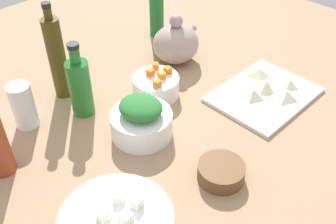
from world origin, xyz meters
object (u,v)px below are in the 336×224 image
Objects in this scene: bowl_greens at (142,124)px; drinking_glass_0 at (23,106)px; bowl_small_side at (221,172)px; bowl_carrots at (156,86)px; plate_tofu at (116,220)px; teapot at (176,43)px; bottle_2 at (80,86)px; bottle_3 at (57,57)px; cutting_board at (264,95)px; bottle_1 at (156,6)px.

bowl_greens is 1.26× the size of drinking_glass_0.
bowl_carrots is at bearing 70.43° from bowl_small_side.
bowl_small_side is (23.38, -7.61, 1.27)cm from plate_tofu.
bowl_greens is at bearing 95.82° from bowl_small_side.
teapot is 48.84cm from drinking_glass_0.
drinking_glass_0 is at bearing 154.93° from bottle_2.
bottle_2 is at bearing 100.12° from bowl_small_side.
bottle_2 is 11.13cm from bottle_3.
bottle_3 is at bearing 97.09° from bowl_small_side.
cutting_board is at bearing -20.78° from bowl_greens.
bottle_3 reaches higher than teapot.
bowl_small_side is at bearing -18.02° from plate_tofu.
cutting_board is 31.15cm from teapot.
cutting_board is 2.35× the size of drinking_glass_0.
drinking_glass_0 is (-13.87, -4.42, -5.88)cm from bottle_3.
drinking_glass_0 reaches higher than cutting_board.
bowl_greens reaches higher than cutting_board.
teapot reaches higher than bowl_carrots.
bottle_3 is at bearing 17.69° from drinking_glass_0.
teapot is 1.34× the size of drinking_glass_0.
bottle_2 is (-43.18, -16.46, -2.29)cm from bottle_1.
bowl_greens is at bearing 159.22° from cutting_board.
bottle_2 reaches higher than drinking_glass_0.
teapot is at bearing 0.30° from bottle_2.
bowl_carrots is 0.48× the size of bottle_3.
bowl_carrots is 33.77cm from bowl_small_side.
bottle_3 is (0.87, 10.50, 3.58)cm from bottle_2.
bowl_greens is at bearing -81.88° from bottle_3.
bottle_3 reaches higher than bowl_small_side.
cutting_board is 56.97cm from bottle_3.
plate_tofu is 77.64cm from bottle_1.
bottle_2 is 0.76× the size of bottle_3.
bottle_2 is (-7.16, 40.12, 6.43)cm from bowl_small_side.
bottle_1 is 42.75cm from bottle_3.
cutting_board is 30.15cm from bowl_carrots.
teapot reaches higher than cutting_board.
bowl_carrots is at bearing -24.59° from drinking_glass_0.
bowl_small_side is 0.65× the size of teapot.
bowl_carrots is at bearing 34.89° from plate_tofu.
bowl_small_side reaches higher than plate_tofu.
plate_tofu is at bearing -111.67° from bottle_3.
bottle_2 is (16.22, 32.52, 7.70)cm from plate_tofu.
bottle_2 reaches higher than bowl_carrots.
bottle_1 reaches higher than drinking_glass_0.
cutting_board is at bearing 2.35° from plate_tofu.
bottle_3 is (17.09, 43.02, 11.28)cm from plate_tofu.
bottle_1 is at bearing 45.08° from bowl_carrots.
teapot is 18.55cm from bottle_1.
bowl_carrots is at bearing -134.92° from bottle_1.
teapot is at bearing 96.65° from cutting_board.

